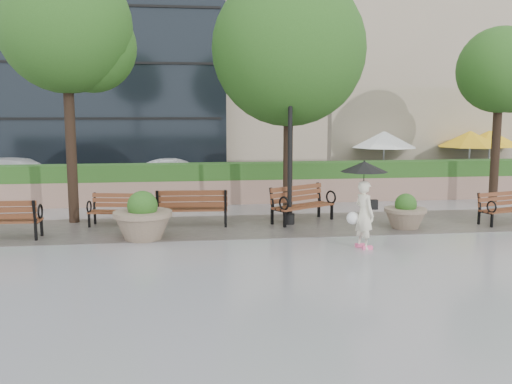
{
  "coord_description": "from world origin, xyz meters",
  "views": [
    {
      "loc": [
        -1.38,
        -11.99,
        3.1
      ],
      "look_at": [
        0.47,
        1.82,
        1.1
      ],
      "focal_mm": 40.0,
      "sensor_mm": 36.0,
      "label": 1
    }
  ],
  "objects": [
    {
      "name": "patio_umb_yellow_a",
      "position": [
        9.79,
        8.82,
        1.99
      ],
      "size": [
        2.5,
        2.5,
        2.3
      ],
      "color": "black",
      "rests_on": "ground"
    },
    {
      "name": "tree_2",
      "position": [
        8.98,
        5.44,
        4.25
      ],
      "size": [
        2.92,
        2.73,
        5.75
      ],
      "color": "black",
      "rests_on": "ground"
    },
    {
      "name": "pedestrian",
      "position": [
        2.71,
        0.22,
        1.2
      ],
      "size": [
        1.07,
        1.07,
        1.96
      ],
      "rotation": [
        0.0,
        0.0,
        1.92
      ],
      "color": "#EEE6C8",
      "rests_on": "ground"
    },
    {
      "name": "bench_1",
      "position": [
        -3.0,
        3.45,
        0.26
      ],
      "size": [
        1.71,
        0.95,
        0.87
      ],
      "rotation": [
        0.0,
        0.0,
        -0.2
      ],
      "color": "brown",
      "rests_on": "ground"
    },
    {
      "name": "bench_4",
      "position": [
        7.49,
        2.37,
        0.26
      ],
      "size": [
        1.72,
        1.07,
        0.87
      ],
      "rotation": [
        0.0,
        0.0,
        0.29
      ],
      "color": "brown",
      "rests_on": "ground"
    },
    {
      "name": "asphalt_street",
      "position": [
        0.0,
        11.0,
        0.0
      ],
      "size": [
        40.0,
        7.0,
        0.0
      ],
      "primitive_type": "cube",
      "color": "black",
      "rests_on": "ground"
    },
    {
      "name": "bench_0",
      "position": [
        -5.68,
        2.22,
        0.29
      ],
      "size": [
        1.85,
        0.8,
        0.98
      ],
      "rotation": [
        0.0,
        0.0,
        3.1
      ],
      "color": "brown",
      "rests_on": "ground"
    },
    {
      "name": "cafe_hedge",
      "position": [
        9.0,
        7.8,
        0.45
      ],
      "size": [
        8.0,
        0.5,
        0.9
      ],
      "primitive_type": "cube",
      "color": "#274D19",
      "rests_on": "ground"
    },
    {
      "name": "car_right",
      "position": [
        -1.51,
        10.16,
        0.61
      ],
      "size": [
        3.8,
        1.6,
        1.22
      ],
      "primitive_type": "imported",
      "rotation": [
        0.0,
        0.0,
        1.49
      ],
      "color": "silver",
      "rests_on": "ground"
    },
    {
      "name": "patio_umb_white",
      "position": [
        6.33,
        8.85,
        1.99
      ],
      "size": [
        2.5,
        2.5,
        2.3
      ],
      "color": "black",
      "rests_on": "ground"
    },
    {
      "name": "ground",
      "position": [
        0.0,
        0.0,
        0.0
      ],
      "size": [
        100.0,
        100.0,
        0.0
      ],
      "primitive_type": "plane",
      "color": "gray",
      "rests_on": "ground"
    },
    {
      "name": "tree_1",
      "position": [
        1.94,
        4.58,
        4.72
      ],
      "size": [
        4.43,
        4.43,
        7.06
      ],
      "color": "black",
      "rests_on": "ground"
    },
    {
      "name": "car_left",
      "position": [
        -7.15,
        9.57,
        0.69
      ],
      "size": [
        4.98,
        2.51,
        1.39
      ],
      "primitive_type": "imported",
      "rotation": [
        0.0,
        0.0,
        1.45
      ],
      "color": "silver",
      "rests_on": "ground"
    },
    {
      "name": "patio_umb_yellow_b",
      "position": [
        10.78,
        9.13,
        1.99
      ],
      "size": [
        2.5,
        2.5,
        2.3
      ],
      "color": "black",
      "rests_on": "ground"
    },
    {
      "name": "tree_0",
      "position": [
        -4.18,
        4.24,
        5.16
      ],
      "size": [
        3.6,
        3.53,
        7.07
      ],
      "color": "black",
      "rests_on": "ground"
    },
    {
      "name": "lamppost",
      "position": [
        1.57,
        3.1,
        1.67
      ],
      "size": [
        0.28,
        0.28,
        3.8
      ],
      "color": "black",
      "rests_on": "ground"
    },
    {
      "name": "planter_right",
      "position": [
        4.52,
        2.18,
        0.36
      ],
      "size": [
        1.11,
        1.11,
        0.93
      ],
      "color": "#7F6B56",
      "rests_on": "ground"
    },
    {
      "name": "cafe_wall",
      "position": [
        9.5,
        10.0,
        2.0
      ],
      "size": [
        10.0,
        0.6,
        4.0
      ],
      "primitive_type": "cube",
      "color": "tan",
      "rests_on": "ground"
    },
    {
      "name": "cobble_strip",
      "position": [
        0.0,
        3.0,
        0.01
      ],
      "size": [
        28.0,
        3.2,
        0.01
      ],
      "primitive_type": "cube",
      "color": "#383330",
      "rests_on": "ground"
    },
    {
      "name": "bench_2",
      "position": [
        -1.07,
        3.21,
        0.3
      ],
      "size": [
        1.93,
        0.86,
        1.01
      ],
      "rotation": [
        0.0,
        0.0,
        3.08
      ],
      "color": "brown",
      "rests_on": "ground"
    },
    {
      "name": "bench_3",
      "position": [
        1.99,
        3.36,
        0.3
      ],
      "size": [
        1.98,
        1.59,
        1.01
      ],
      "rotation": [
        0.0,
        0.0,
        0.54
      ],
      "color": "brown",
      "rests_on": "ground"
    },
    {
      "name": "hedge_wall",
      "position": [
        0.0,
        7.0,
        0.66
      ],
      "size": [
        24.0,
        0.8,
        1.35
      ],
      "color": "#916B5D",
      "rests_on": "ground"
    },
    {
      "name": "planter_left",
      "position": [
        -2.29,
        1.77,
        0.46
      ],
      "size": [
        1.41,
        1.41,
        1.19
      ],
      "color": "#7F6B56",
      "rests_on": "ground"
    }
  ]
}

